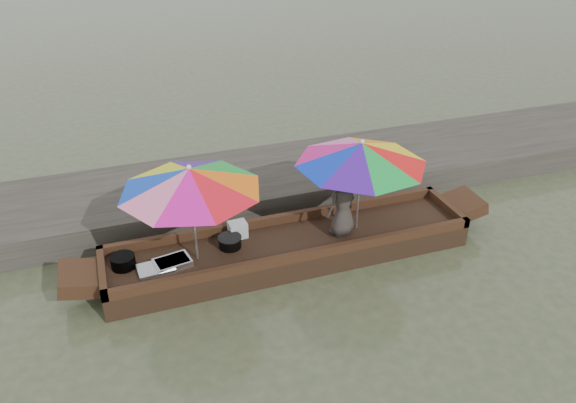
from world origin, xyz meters
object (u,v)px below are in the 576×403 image
object	(u,v)px
tray_scallop	(156,269)
umbrella_stern	(359,186)
umbrella_bow	(193,214)
boat_hull	(290,250)
tray_crayfish	(172,263)
supply_bag	(238,230)
cooking_pot	(123,262)
charcoal_grill	(230,242)
vendor	(343,203)

from	to	relation	value
tray_scallop	umbrella_stern	size ratio (longest dim) A/B	0.25
umbrella_bow	boat_hull	bearing A→B (deg)	0.00
boat_hull	tray_crayfish	size ratio (longest dim) A/B	11.05
tray_scallop	supply_bag	size ratio (longest dim) A/B	1.86
cooking_pot	tray_crayfish	bearing A→B (deg)	-15.90
tray_crayfish	cooking_pot	bearing A→B (deg)	164.10
charcoal_grill	vendor	size ratio (longest dim) A/B	0.31
tray_scallop	charcoal_grill	world-z (taller)	charcoal_grill
supply_bag	boat_hull	bearing A→B (deg)	-26.73
tray_scallop	charcoal_grill	distance (m)	1.18
tray_crayfish	umbrella_bow	xyz separation A→B (m)	(0.38, 0.05, 0.73)
tray_crayfish	umbrella_stern	xyz separation A→B (m)	(2.98, 0.05, 0.73)
boat_hull	supply_bag	distance (m)	0.89
supply_bag	umbrella_stern	xyz separation A→B (m)	(1.88, -0.37, 0.65)
tray_scallop	vendor	bearing A→B (deg)	0.62
tray_crayfish	vendor	size ratio (longest dim) A/B	0.47
cooking_pot	umbrella_bow	distance (m)	1.27
boat_hull	tray_scallop	size ratio (longest dim) A/B	11.05
cooking_pot	vendor	distance (m)	3.41
vendor	umbrella_stern	world-z (taller)	umbrella_stern
boat_hull	cooking_pot	bearing A→B (deg)	176.73
tray_scallop	supply_bag	distance (m)	1.43
vendor	umbrella_stern	distance (m)	0.37
cooking_pot	umbrella_stern	distance (m)	3.73
boat_hull	vendor	bearing A→B (deg)	-4.56
cooking_pot	tray_scallop	world-z (taller)	cooking_pot
tray_crayfish	boat_hull	bearing A→B (deg)	1.54
tray_crayfish	tray_scallop	world-z (taller)	tray_crayfish
charcoal_grill	supply_bag	bearing A→B (deg)	51.71
boat_hull	umbrella_stern	xyz separation A→B (m)	(1.14, 0.00, 0.95)
umbrella_bow	umbrella_stern	bearing A→B (deg)	0.00
boat_hull	umbrella_bow	size ratio (longest dim) A/B	2.82
supply_bag	vendor	size ratio (longest dim) A/B	0.25
boat_hull	charcoal_grill	bearing A→B (deg)	171.72
charcoal_grill	umbrella_stern	xyz separation A→B (m)	(2.07, -0.14, 0.69)
umbrella_stern	umbrella_bow	bearing A→B (deg)	180.00
boat_hull	umbrella_bow	world-z (taller)	umbrella_bow
tray_scallop	umbrella_stern	bearing A→B (deg)	1.75
charcoal_grill	tray_scallop	bearing A→B (deg)	-168.57
charcoal_grill	supply_bag	size ratio (longest dim) A/B	1.24
tray_crayfish	vendor	distance (m)	2.74
tray_scallop	umbrella_stern	world-z (taller)	umbrella_stern
boat_hull	tray_crayfish	distance (m)	1.86
cooking_pot	tray_crayfish	world-z (taller)	cooking_pot
charcoal_grill	vendor	distance (m)	1.85
tray_scallop	supply_bag	world-z (taller)	supply_bag
cooking_pot	supply_bag	bearing A→B (deg)	7.37
boat_hull	umbrella_bow	distance (m)	1.75
tray_scallop	vendor	xyz separation A→B (m)	(2.93, 0.03, 0.53)
boat_hull	charcoal_grill	xyz separation A→B (m)	(-0.93, 0.14, 0.26)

